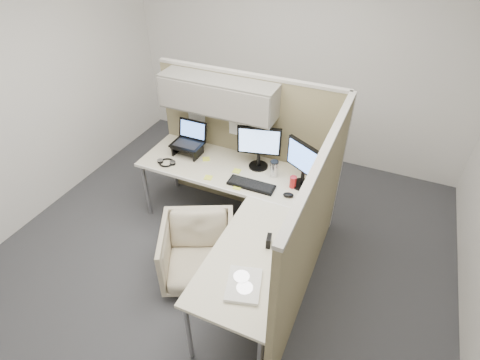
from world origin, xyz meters
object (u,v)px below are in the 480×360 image
at_px(desk, 237,202).
at_px(keyboard, 251,185).
at_px(office_chair, 198,250).
at_px(monitor_left, 259,144).

relative_size(desk, keyboard, 4.29).
bearing_deg(office_chair, keyboard, 41.91).
bearing_deg(office_chair, desk, 37.15).
relative_size(desk, monitor_left, 4.29).
distance_m(office_chair, keyboard, 0.80).
bearing_deg(keyboard, office_chair, -112.72).
xyz_separation_m(office_chair, keyboard, (0.26, 0.64, 0.40)).
bearing_deg(desk, monitor_left, 90.74).
xyz_separation_m(office_chair, monitor_left, (0.20, 0.97, 0.66)).
height_order(office_chair, keyboard, keyboard).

